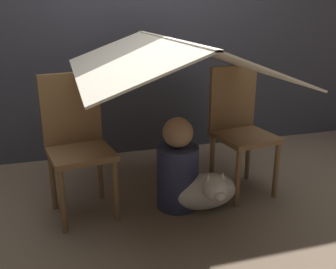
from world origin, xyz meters
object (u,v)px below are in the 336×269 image
object	(u,v)px
person_front	(178,169)
dog	(206,191)
chair_left	(77,140)
chair_right	(240,125)

from	to	relation	value
person_front	dog	size ratio (longest dim) A/B	1.39
chair_left	dog	bearing A→B (deg)	-27.60
dog	person_front	bearing A→B (deg)	146.59
person_front	dog	xyz separation A→B (m)	(0.17, -0.11, -0.14)
chair_left	chair_right	xyz separation A→B (m)	(1.16, 0.00, 0.00)
chair_right	dog	distance (m)	0.56
chair_right	chair_left	bearing A→B (deg)	171.16
chair_right	dog	world-z (taller)	chair_right
chair_left	chair_right	bearing A→B (deg)	-10.34
dog	chair_right	bearing A→B (deg)	35.46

